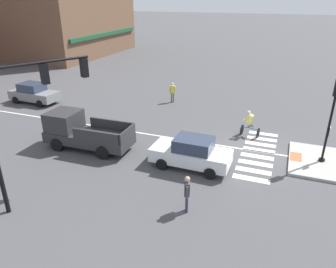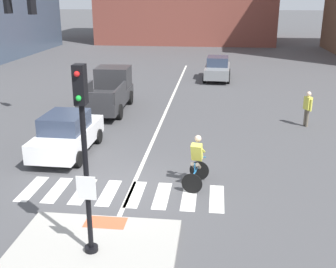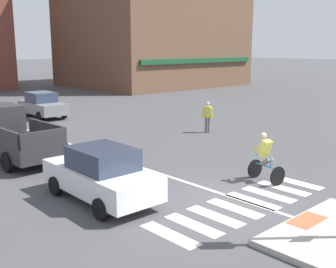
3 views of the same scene
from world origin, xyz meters
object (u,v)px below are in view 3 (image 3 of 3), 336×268
Objects in this scene: car_grey_eastbound_distant at (42,105)px; pickup_truck_charcoal_westbound_far at (9,135)px; car_white_westbound_near at (101,174)px; cyclist at (265,157)px; pedestrian_waiting_far_side at (208,114)px.

pickup_truck_charcoal_westbound_far is (-5.74, -8.70, 0.17)m from car_grey_eastbound_distant.
cyclist is at bearing -24.01° from car_white_westbound_near.
car_grey_eastbound_distant is 2.47× the size of cyclist.
car_grey_eastbound_distant is at bearing 56.60° from pickup_truck_charcoal_westbound_far.
pedestrian_waiting_far_side is at bearing 55.34° from cyclist.
pickup_truck_charcoal_westbound_far is 3.06× the size of cyclist.
car_white_westbound_near is 2.45× the size of cyclist.
pickup_truck_charcoal_westbound_far reaches higher than cyclist.
car_white_westbound_near is 10.93m from pedestrian_waiting_far_side.
pedestrian_waiting_far_side reaches higher than car_white_westbound_near.
pickup_truck_charcoal_westbound_far is at bearing 168.61° from pedestrian_waiting_far_side.
cyclist reaches higher than car_grey_eastbound_distant.
cyclist reaches higher than car_white_westbound_near.
pedestrian_waiting_far_side is (4.79, 6.93, 0.11)m from cyclist.
cyclist reaches higher than pedestrian_waiting_far_side.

